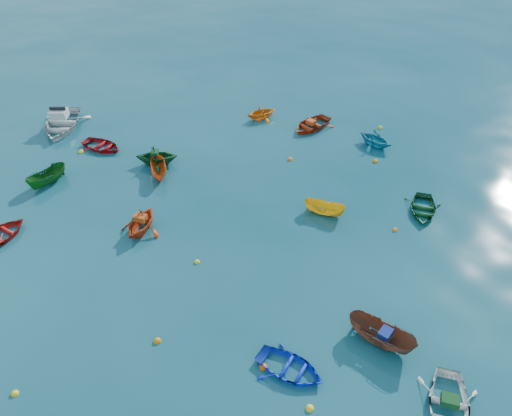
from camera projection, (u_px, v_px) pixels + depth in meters
ground at (315, 261)px, 25.88m from camera, size 160.00×160.00×0.00m
dinghy_blue_sw at (290, 371)px, 20.65m from camera, size 3.05×3.52×0.61m
dinghy_white_near at (447, 410)px, 19.29m from camera, size 4.07×3.86×0.69m
sampan_brown_mid at (380, 343)px, 21.79m from camera, size 1.94×3.32×1.21m
dinghy_orange_w at (142, 230)px, 27.79m from camera, size 3.59×3.50×1.44m
sampan_yellow_mid at (324, 214)px, 28.98m from camera, size 2.03×2.57×0.95m
dinghy_green_e at (422, 212)px, 29.15m from camera, size 3.71×3.53×0.63m
dinghy_cyan_se at (374, 146)px, 35.10m from camera, size 2.50×2.80×1.33m
dinghy_red_nw at (0, 239)px, 27.24m from camera, size 3.79×3.24×0.66m
sampan_orange_n at (160, 175)px, 32.15m from camera, size 2.01×2.83×1.03m
dinghy_green_n at (158, 164)px, 33.24m from camera, size 3.55×3.46×1.42m
dinghy_red_ne at (311, 128)px, 37.19m from camera, size 3.74×2.89×0.71m
dinghy_red_far at (102, 148)px, 34.80m from camera, size 3.27×3.70×0.64m
dinghy_orange_far at (261, 118)px, 38.35m from camera, size 2.73×2.47×1.25m
sampan_green_far at (49, 183)px, 31.42m from camera, size 3.00×1.86×1.09m
motorboat_white at (63, 128)px, 37.14m from camera, size 5.79×6.06×1.62m
tarp_green_a at (450, 400)px, 19.05m from camera, size 0.81×0.84×0.33m
tarp_blue_a at (385, 333)px, 21.25m from camera, size 0.73×0.63×0.31m
tarp_orange_a at (140, 218)px, 27.30m from camera, size 0.79×0.83×0.32m
tarp_green_b at (155, 153)px, 32.72m from camera, size 0.72×0.75×0.29m
tarp_orange_b at (311, 122)px, 36.83m from camera, size 0.54×0.67×0.30m
buoy_or_a at (263, 367)px, 20.80m from camera, size 0.36×0.36×0.36m
buoy_ye_a at (310, 409)px, 19.33m from camera, size 0.33×0.33×0.33m
buoy_or_b at (395, 230)px, 27.81m from camera, size 0.29×0.29×0.29m
buoy_ye_b at (15, 394)px, 19.84m from camera, size 0.31×0.31×0.31m
buoy_or_c at (157, 341)px, 21.84m from camera, size 0.35×0.35×0.35m
buoy_ye_c at (197, 262)px, 25.78m from camera, size 0.30×0.30×0.30m
buoy_or_d at (375, 162)px, 33.44m from camera, size 0.35×0.35×0.35m
buoy_ye_d at (81, 152)px, 34.41m from camera, size 0.39×0.39×0.39m
buoy_or_e at (290, 160)px, 33.63m from camera, size 0.35×0.35×0.35m
buoy_ye_e at (380, 128)px, 37.13m from camera, size 0.37×0.37×0.37m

